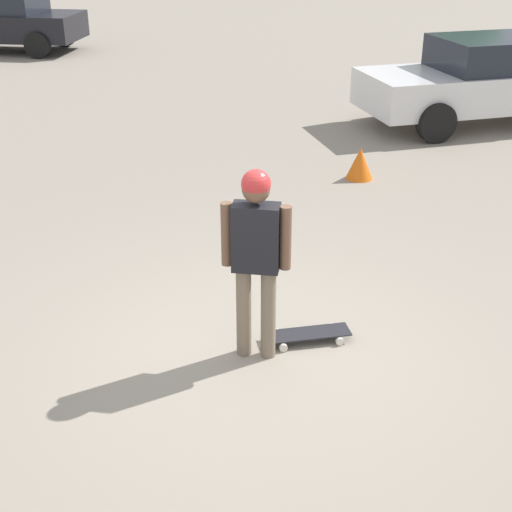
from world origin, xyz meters
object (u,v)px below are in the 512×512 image
object	(u,v)px
car_parked_far	(5,22)
traffic_cone	(360,163)
person	(256,246)
skateboard	(308,334)
car_parked_near	(487,80)

from	to	relation	value
car_parked_far	traffic_cone	world-z (taller)	car_parked_far
person	skateboard	size ratio (longest dim) A/B	2.32
car_parked_far	car_parked_near	bearing A→B (deg)	153.86
car_parked_near	traffic_cone	world-z (taller)	car_parked_near
traffic_cone	person	bearing A→B (deg)	-170.96
car_parked_far	person	bearing A→B (deg)	122.27
car_parked_near	person	bearing A→B (deg)	45.51
skateboard	traffic_cone	bearing A→B (deg)	-114.60
person	traffic_cone	world-z (taller)	person
skateboard	car_parked_near	bearing A→B (deg)	-127.76
skateboard	car_parked_far	bearing A→B (deg)	-74.87
car_parked_near	traffic_cone	bearing A→B (deg)	32.93
person	car_parked_near	world-z (taller)	person
person	car_parked_far	xyz separation A→B (m)	(10.15, 12.94, -0.27)
car_parked_far	traffic_cone	size ratio (longest dim) A/B	9.68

